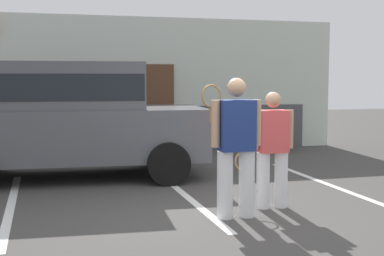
# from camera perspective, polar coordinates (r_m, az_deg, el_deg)

# --- Properties ---
(ground_plane) EXTENTS (40.00, 40.00, 0.00)m
(ground_plane) POSITION_cam_1_polar(r_m,az_deg,el_deg) (6.92, 4.53, -9.56)
(ground_plane) COLOR #423F3D
(parking_stripe_0) EXTENTS (0.12, 4.40, 0.01)m
(parking_stripe_0) POSITION_cam_1_polar(r_m,az_deg,el_deg) (7.98, -18.85, -7.79)
(parking_stripe_0) COLOR silver
(parking_stripe_0) RESTS_ON ground_plane
(parking_stripe_1) EXTENTS (0.12, 4.40, 0.01)m
(parking_stripe_1) POSITION_cam_1_polar(r_m,az_deg,el_deg) (8.23, -0.89, -7.09)
(parking_stripe_1) COLOR silver
(parking_stripe_1) RESTS_ON ground_plane
(parking_stripe_2) EXTENTS (0.12, 4.40, 0.01)m
(parking_stripe_2) POSITION_cam_1_polar(r_m,az_deg,el_deg) (9.20, 14.57, -5.93)
(parking_stripe_2) COLOR silver
(parking_stripe_2) RESTS_ON ground_plane
(house_frontage) EXTENTS (9.82, 0.40, 3.21)m
(house_frontage) POSITION_cam_1_polar(r_m,az_deg,el_deg) (12.79, -5.29, 4.17)
(house_frontage) COLOR silver
(house_frontage) RESTS_ON ground_plane
(parked_suv) EXTENTS (4.73, 2.45, 2.05)m
(parked_suv) POSITION_cam_1_polar(r_m,az_deg,el_deg) (9.61, -13.26, 1.46)
(parked_suv) COLOR #4C4F54
(parked_suv) RESTS_ON ground_plane
(tennis_player_man) EXTENTS (0.80, 0.28, 1.79)m
(tennis_player_man) POSITION_cam_1_polar(r_m,az_deg,el_deg) (6.74, 4.74, -1.87)
(tennis_player_man) COLOR white
(tennis_player_man) RESTS_ON ground_plane
(tennis_player_woman) EXTENTS (0.85, 0.27, 1.60)m
(tennis_player_woman) POSITION_cam_1_polar(r_m,az_deg,el_deg) (7.33, 8.59, -2.19)
(tennis_player_woman) COLOR white
(tennis_player_woman) RESTS_ON ground_plane
(potted_plant_by_porch) EXTENTS (0.51, 0.51, 0.68)m
(potted_plant_by_porch) POSITION_cam_1_polar(r_m,az_deg,el_deg) (12.87, 9.15, -0.93)
(potted_plant_by_porch) COLOR brown
(potted_plant_by_porch) RESTS_ON ground_plane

